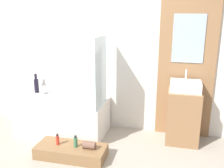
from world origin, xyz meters
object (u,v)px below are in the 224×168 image
at_px(wooden_step_bench, 71,151).
at_px(bottle_soap_primary, 58,140).
at_px(bathtub, 63,116).
at_px(vase_round_light, 44,90).
at_px(vase_tall_dark, 36,85).
at_px(bottle_soap_secondary, 76,142).
at_px(sink, 185,86).

relative_size(wooden_step_bench, bottle_soap_primary, 6.10).
distance_m(bathtub, bottle_soap_primary, 0.67).
xyz_separation_m(vase_round_light, bottle_soap_primary, (0.62, -0.88, -0.36)).
distance_m(bathtub, vase_tall_dark, 0.73).
distance_m(vase_tall_dark, bottle_soap_secondary, 1.42).
distance_m(bathtub, vase_round_light, 0.58).
relative_size(sink, bottle_soap_primary, 2.77).
bearing_deg(wooden_step_bench, sink, 29.01).
height_order(wooden_step_bench, bottle_soap_primary, bottle_soap_primary).
distance_m(bottle_soap_primary, bottle_soap_secondary, 0.25).
height_order(sink, bottle_soap_secondary, sink).
xyz_separation_m(bathtub, vase_tall_dark, (-0.57, 0.27, 0.38)).
xyz_separation_m(bathtub, sink, (1.76, 0.13, 0.57)).
xyz_separation_m(bathtub, vase_round_light, (-0.42, 0.24, 0.32)).
bearing_deg(bathtub, bottle_soap_primary, -72.48).
height_order(sink, bottle_soap_primary, sink).
relative_size(vase_tall_dark, bottle_soap_secondary, 2.04).
bearing_deg(sink, vase_round_light, 177.07).
xyz_separation_m(bathtub, wooden_step_bench, (0.38, -0.64, -0.18)).
bearing_deg(vase_round_light, bottle_soap_secondary, -45.31).
distance_m(sink, vase_round_light, 2.19).
bearing_deg(bathtub, sink, 4.09).
distance_m(wooden_step_bench, vase_round_light, 1.29).
xyz_separation_m(bottle_soap_primary, bottle_soap_secondary, (0.25, -0.00, 0.00)).
bearing_deg(bottle_soap_primary, vase_round_light, 125.30).
bearing_deg(vase_tall_dark, sink, -3.46).
bearing_deg(bottle_soap_primary, sink, 26.14).
height_order(sink, vase_round_light, sink).
bearing_deg(bottle_soap_primary, wooden_step_bench, 0.00).
bearing_deg(bottle_soap_secondary, bottle_soap_primary, 180.00).
relative_size(wooden_step_bench, bottle_soap_secondary, 5.84).
relative_size(vase_round_light, bottle_soap_primary, 0.88).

